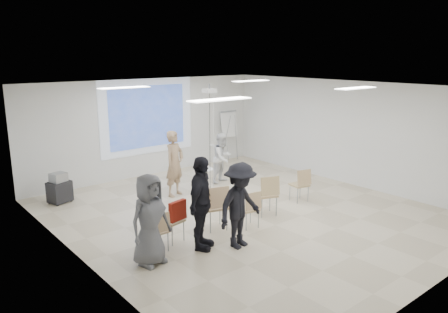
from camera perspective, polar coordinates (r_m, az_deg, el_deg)
floor at (r=10.62m, az=2.78°, el=-7.61°), size 8.00×9.00×0.10m
ceiling at (r=9.95m, az=2.98°, el=9.32°), size 8.00×9.00×0.10m
wall_back at (r=13.80m, az=-10.01°, el=3.76°), size 8.00×0.10×3.00m
wall_left at (r=8.09m, az=-18.84°, el=-3.48°), size 0.10×9.00×3.00m
wall_right at (r=13.20m, az=15.97°, el=3.02°), size 0.10×9.00×3.00m
projection_halo at (r=13.70m, az=-9.93°, el=5.17°), size 3.20×0.01×2.30m
projection_image at (r=13.68m, az=-9.90°, el=5.17°), size 2.60×0.01×1.90m
pedestal_table at (r=12.15m, az=-2.67°, el=-2.83°), size 0.66×0.66×0.66m
player_left at (r=11.67m, az=-6.49°, el=-0.35°), size 0.86×0.71×2.00m
player_right at (r=12.85m, az=-0.20°, el=0.16°), size 0.91×0.80×1.64m
controller_left at (r=11.90m, az=-6.47°, el=1.49°), size 0.08×0.12×0.04m
controller_right at (r=12.87m, az=-1.53°, el=1.48°), size 0.07×0.13×0.04m
chair_far_left at (r=8.53m, az=-8.55°, el=-9.30°), size 0.39×0.42×0.81m
chair_left_mid at (r=8.90m, az=-6.49°, el=-7.97°), size 0.49×0.52×0.88m
chair_left_inner at (r=9.40m, az=-0.95°, el=-6.23°), size 0.59×0.62×1.01m
chair_center at (r=9.56m, az=3.47°, el=-6.54°), size 0.46×0.48×0.84m
chair_right_inner at (r=10.29m, az=5.74°, el=-4.64°), size 0.61×0.63×0.98m
chair_right_far at (r=11.35m, az=10.05°, el=-3.37°), size 0.50×0.52×0.88m
red_jacket at (r=8.71m, az=-6.08°, el=-7.05°), size 0.42×0.18×0.39m
laptop at (r=9.51m, az=-1.23°, el=-6.35°), size 0.43×0.36×0.03m
audience_left at (r=8.40m, az=-3.05°, el=-5.29°), size 1.43×1.34×2.12m
audience_mid at (r=8.50m, az=2.11°, el=-5.69°), size 1.35×0.87×1.94m
audience_outer at (r=7.94m, az=-9.70°, el=-7.45°), size 1.02×0.76×1.90m
flipchart_easel at (r=15.33m, az=0.67°, el=4.24°), size 0.78×0.59×1.80m
av_cart at (r=11.96m, az=-20.70°, el=-3.99°), size 0.62×0.55×0.79m
ceiling_projector at (r=11.17m, az=-1.89°, el=7.90°), size 0.30×0.25×3.00m
fluor_panel_nw at (r=10.46m, az=-12.89°, el=8.76°), size 1.20×0.30×0.02m
fluor_panel_ne at (r=12.77m, az=3.52°, el=9.82°), size 1.20×0.30×0.02m
fluor_panel_sw at (r=7.52m, az=-0.55°, el=7.45°), size 1.20×0.30×0.02m
fluor_panel_se at (r=10.50m, az=16.84°, el=8.55°), size 1.20×0.30×0.02m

